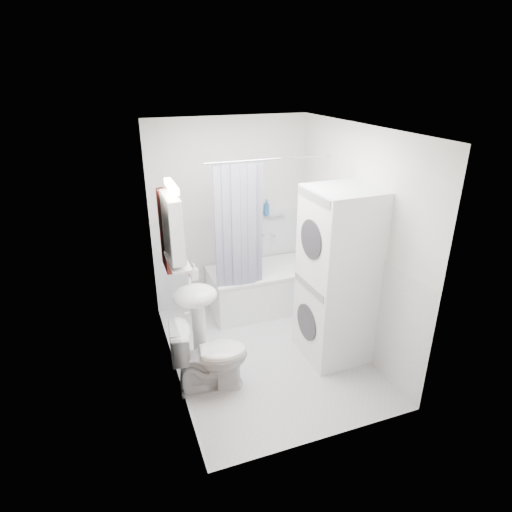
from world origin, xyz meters
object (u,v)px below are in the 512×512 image
object	(u,v)px
toilet	(210,356)
bathtub	(267,286)
washer_dryer	(338,277)
sink	(196,308)

from	to	relation	value
toilet	bathtub	bearing A→B (deg)	-33.43
washer_dryer	toilet	size ratio (longest dim) A/B	2.53
bathtub	washer_dryer	size ratio (longest dim) A/B	0.79
sink	washer_dryer	xyz separation A→B (m)	(1.43, -0.25, 0.23)
toilet	washer_dryer	bearing A→B (deg)	-79.05
sink	toilet	size ratio (longest dim) A/B	1.42
sink	toilet	xyz separation A→B (m)	(0.03, -0.34, -0.34)
sink	washer_dryer	bearing A→B (deg)	-10.04
bathtub	sink	bearing A→B (deg)	-140.70
sink	toilet	distance (m)	0.49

